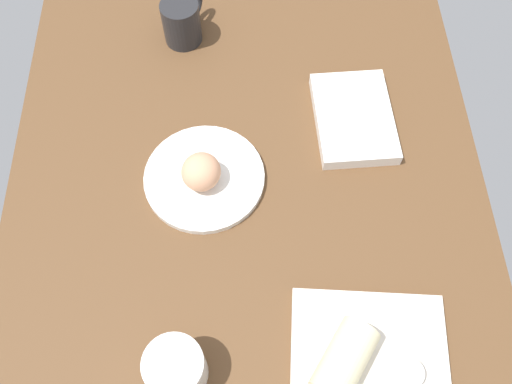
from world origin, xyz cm
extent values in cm
cube|color=brown|center=(0.00, 0.00, 2.00)|extent=(110.00, 90.00, 4.00)
cylinder|color=white|center=(3.72, 7.88, 4.70)|extent=(22.66, 22.66, 1.40)
ellipsoid|color=tan|center=(2.80, 8.14, 8.60)|extent=(9.40, 9.22, 6.40)
cube|color=silver|center=(-32.16, -18.57, 4.80)|extent=(27.18, 27.18, 1.60)
cylinder|color=silver|center=(-33.28, -24.09, 6.78)|extent=(4.52, 4.52, 2.36)
cylinder|color=#BF632F|center=(-33.28, -24.09, 7.66)|extent=(3.71, 3.71, 0.40)
cylinder|color=beige|center=(-31.26, -14.15, 8.80)|extent=(13.34, 11.85, 6.41)
cube|color=silver|center=(15.80, -21.64, 5.38)|extent=(21.79, 15.84, 2.77)
cylinder|color=white|center=(-31.54, 11.65, 8.38)|extent=(9.27, 9.27, 8.75)
cylinder|color=#A87D48|center=(-31.54, 11.65, 12.15)|extent=(7.60, 7.60, 0.40)
cylinder|color=#262628|center=(39.16, 12.62, 8.79)|extent=(8.04, 8.04, 9.58)
cylinder|color=olive|center=(39.16, 12.62, 12.98)|extent=(6.59, 6.59, 0.40)
torus|color=#262628|center=(44.18, 10.12, 8.79)|extent=(6.75, 4.17, 6.95)
camera|label=1|loc=(-46.88, -0.06, 95.36)|focal=38.71mm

